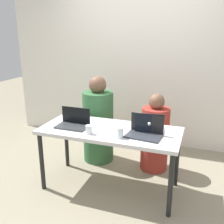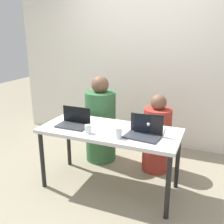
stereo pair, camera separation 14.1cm
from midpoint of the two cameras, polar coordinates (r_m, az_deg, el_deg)
ground_plane at (r=3.24m, az=0.82°, el=-15.92°), size 12.00×12.00×0.00m
back_wall at (r=4.16m, az=8.63°, el=10.93°), size 4.50×0.10×2.65m
desk at (r=2.93m, az=0.87°, el=-5.08°), size 1.55×0.68×0.73m
person_on_left at (r=3.65m, az=-1.39°, el=-2.56°), size 0.46×0.46×1.20m
person_on_right at (r=3.46m, az=10.86°, el=-5.47°), size 0.41×0.41×1.03m
laptop_back_right at (r=2.84m, az=9.59°, el=-3.45°), size 0.32×0.27×0.22m
laptop_front_right at (r=2.72m, az=8.38°, el=-4.39°), size 0.38×0.27×0.21m
laptop_front_left at (r=3.02m, az=-7.01°, el=-2.18°), size 0.35×0.24×0.21m
water_glass_right at (r=2.66m, az=2.96°, el=-4.76°), size 0.06×0.06×0.11m
water_glass_left at (r=2.78m, az=-3.77°, el=-3.89°), size 0.07×0.07×0.09m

